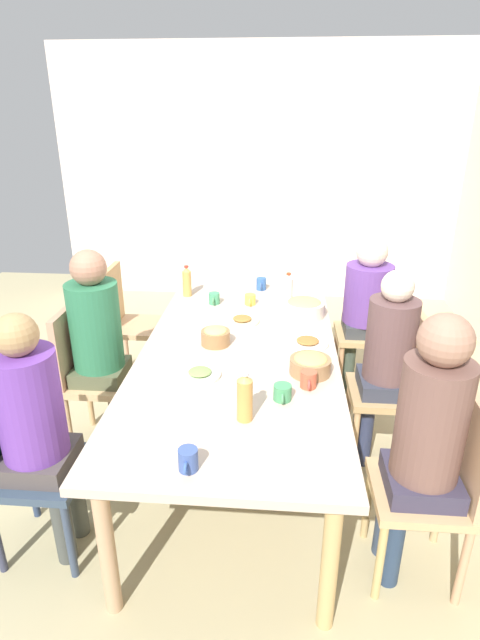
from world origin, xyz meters
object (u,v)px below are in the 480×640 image
Objects in this scene: cup_4 at (261,284)px; person_0 at (427,431)px; chair_5 at (88,370)px; person_5 at (98,335)px; bowl_0 at (216,336)px; cup_3 at (250,300)px; bowl_2 at (310,364)px; chair_1 at (399,383)px; chair_0 at (440,480)px; bowl_1 at (304,307)px; cup_0 at (188,460)px; bottle_1 at (245,397)px; cup_1 at (308,380)px; bottle_0 at (288,293)px; person_2 at (366,299)px; bottle_2 at (187,282)px; plate_0 at (200,374)px; cup_2 at (282,393)px; dining_table at (240,353)px; person_1 at (387,353)px; chair_4 at (127,318)px; chair_2 at (375,326)px; plate_2 at (242,320)px; cup_5 at (214,299)px; plate_1 at (308,343)px; person_3 at (34,420)px.

person_0 is at bearing 22.99° from cup_4.
chair_5 is 0.71× the size of person_5.
bowl_0 is 1.51× the size of cup_3.
bowl_0 is at bearing -119.82° from bowl_2.
person_5 is 1.26m from bowl_2.
cup_3 is at bearing 166.37° from bowl_0.
bowl_0 is (0.01, -1.06, 0.26)m from chair_1.
chair_0 is 1.43m from bowl_1.
person_5 is 1.32m from cup_0.
bottle_1 is (0.75, 1.01, 0.32)m from chair_5.
chair_1 is 7.87× the size of cup_1.
bottle_0 reaches higher than cup_4.
chair_0 is 0.77× the size of person_2.
bottle_2 is at bearing -139.43° from chair_0.
person_2 reaches higher than cup_3.
person_2 is 5.57× the size of plate_0.
person_5 is at bearing -118.26° from cup_2.
chair_5 is (0.00, -0.92, -0.15)m from dining_table.
chair_1 is 1.17m from bottle_1.
person_2 is at bearing 157.23° from cup_2.
cup_2 is 1.52m from bottle_2.
chair_1 is at bearing 90.00° from chair_5.
chair_0 reaches higher than plate_0.
chair_0 is 0.76× the size of person_1.
person_5 reaches higher than bottle_2.
bowl_0 is 0.68m from cup_2.
person_5 reaches higher than chair_4.
chair_2 reaches higher than plate_0.
chair_1 is at bearing 41.63° from cup_4.
plate_0 is at bearing -70.28° from chair_1.
bowl_0 is at bearing 89.02° from chair_5.
bowl_0 is 1.37× the size of cup_2.
bowl_2 is at bearing 32.13° from plate_2.
person_5 is 10.48× the size of cup_2.
plate_2 is at bearing 35.28° from cup_5.
cup_4 is at bearing -161.74° from plate_1.
chair_4 is at bearing -173.77° from person_5.
cup_3 is (-0.63, -0.91, 0.25)m from chair_1.
bottle_0 is at bearing 141.34° from person_3.
chair_1 is 1.95m from person_3.
bowl_1 is (-0.47, 1.21, 0.03)m from person_5.
plate_2 is 0.38m from cup_5.
person_1 reaches higher than chair_1.
cup_1 is (0.48, -0.02, 0.03)m from plate_1.
chair_0 is 1.65m from chair_2.
bowl_2 reaches higher than plate_0.
chair_1 and chair_5 have the same top height.
plate_2 is 1.42m from cup_0.
bottle_2 is (-0.77, -1.28, 0.13)m from person_1.
person_3 is 1.26m from cup_1.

